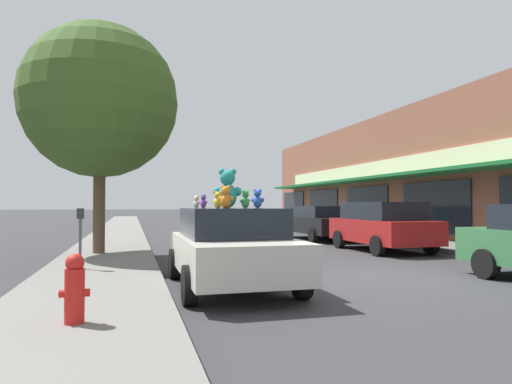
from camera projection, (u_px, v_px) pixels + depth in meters
ground_plane at (374, 277)px, 9.43m from camera, size 260.00×260.00×0.00m
sidewalk_near at (94, 286)px, 7.98m from camera, size 2.40×90.00×0.16m
plush_art_car at (231, 246)px, 8.25m from camera, size 2.00×4.09×1.44m
teddy_bear_giant at (227, 189)px, 8.54m from camera, size 0.56×0.37×0.74m
teddy_bear_yellow at (218, 200)px, 7.82m from camera, size 0.20×0.20×0.30m
teddy_bear_purple at (203, 201)px, 8.76m from camera, size 0.16×0.19×0.26m
teddy_bear_orange at (226, 197)px, 7.60m from camera, size 0.28×0.24×0.39m
teddy_bear_blue at (258, 199)px, 8.82m from camera, size 0.27×0.22×0.37m
teddy_bear_cream at (196, 202)px, 8.90m from camera, size 0.15×0.18×0.24m
teddy_bear_green at (245, 199)px, 8.10m from camera, size 0.24×0.20×0.32m
parked_car_far_center at (382, 225)px, 14.71m from camera, size 2.00×4.08×1.58m
parked_car_far_right at (321, 222)px, 19.45m from camera, size 2.07×4.54×1.43m
street_tree at (100, 101)px, 12.77m from camera, size 4.31×4.31×6.41m
fire_hydrant at (75, 288)px, 5.19m from camera, size 0.33×0.22×0.79m
parking_meter at (80, 230)px, 9.55m from camera, size 0.14×0.10×1.27m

